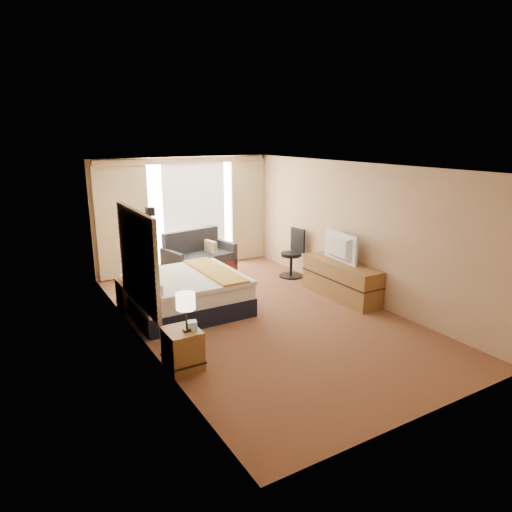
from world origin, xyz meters
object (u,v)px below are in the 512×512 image
loveseat (199,259)px  lamp_left (186,302)px  desk_chair (293,255)px  lamp_right (130,253)px  media_dresser (341,280)px  television (336,247)px  bed (186,293)px  nightstand_left (183,348)px  nightstand_right (132,294)px  floor_lamp (151,232)px

loveseat → lamp_left: lamp_left is taller
desk_chair → lamp_right: 3.67m
media_dresser → lamp_left: 3.88m
media_dresser → lamp_left: (-3.66, -1.13, 0.62)m
media_dresser → television: bearing=112.7°
bed → desk_chair: size_ratio=1.80×
nightstand_left → nightstand_right: 2.50m
nightstand_left → media_dresser: 3.85m
bed → desk_chair: (2.87, 0.74, 0.13)m
media_dresser → floor_lamp: 3.89m
bed → lamp_right: size_ratio=3.07×
media_dresser → loveseat: 3.38m
media_dresser → desk_chair: (-0.02, 1.59, 0.13)m
nightstand_left → media_dresser: (3.70, 1.05, 0.07)m
loveseat → desk_chair: (1.72, -1.30, 0.16)m
nightstand_left → loveseat: size_ratio=0.33×
nightstand_left → bed: size_ratio=0.28×
media_dresser → bed: 3.01m
television → lamp_right: bearing=73.6°
bed → lamp_right: 1.23m
media_dresser → floor_lamp: size_ratio=1.06×
bed → loveseat: size_ratio=1.15×
media_dresser → lamp_left: bearing=-162.9°
nightstand_left → floor_lamp: floor_lamp is taller
nightstand_left → lamp_right: 2.69m
floor_lamp → television: 3.69m
nightstand_right → lamp_left: size_ratio=1.02×
desk_chair → television: (-0.03, -1.47, 0.51)m
loveseat → television: size_ratio=1.69×
television → floor_lamp: bearing=57.6°
desk_chair → loveseat: bearing=135.7°
lamp_right → television: 3.87m
nightstand_left → desk_chair: bearing=35.7°
nightstand_right → nightstand_left: bearing=-90.0°
desk_chair → lamp_right: size_ratio=1.70×
media_dresser → lamp_left: size_ratio=3.33×
floor_lamp → lamp_right: floor_lamp is taller
nightstand_right → floor_lamp: bearing=51.4°
nightstand_left → lamp_right: lamp_right is taller
desk_chair → lamp_left: 4.57m
nightstand_right → lamp_right: (0.05, 0.07, 0.76)m
nightstand_right → bed: bearing=-36.5°
media_dresser → lamp_right: 4.02m
lamp_right → bed: bearing=-41.4°
nightstand_right → loveseat: size_ratio=0.33×
nightstand_right → loveseat: (1.95, 1.44, 0.05)m
nightstand_right → floor_lamp: (0.72, 0.90, 0.93)m
bed → lamp_left: (-0.77, -1.98, 0.62)m
nightstand_right → lamp_left: bearing=-89.1°
loveseat → lamp_right: size_ratio=2.66×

